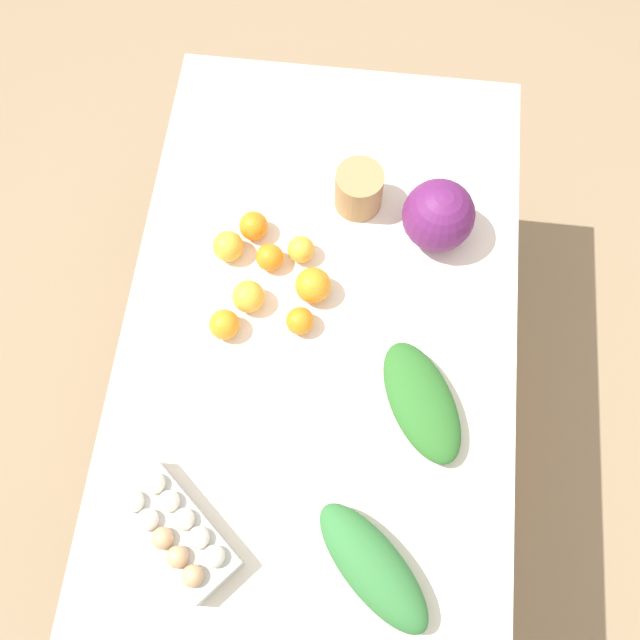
# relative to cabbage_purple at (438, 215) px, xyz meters

# --- Properties ---
(ground_plane) EXTENTS (8.00, 8.00, 0.00)m
(ground_plane) POSITION_rel_cabbage_purple_xyz_m (-0.27, 0.25, -0.80)
(ground_plane) COLOR #937A5B
(dining_table) EXTENTS (1.48, 0.91, 0.72)m
(dining_table) POSITION_rel_cabbage_purple_xyz_m (-0.27, 0.25, -0.17)
(dining_table) COLOR silver
(dining_table) RESTS_ON ground_plane
(cabbage_purple) EXTENTS (0.17, 0.17, 0.17)m
(cabbage_purple) POSITION_rel_cabbage_purple_xyz_m (0.00, 0.00, 0.00)
(cabbage_purple) COLOR #601E5B
(cabbage_purple) RESTS_ON dining_table
(egg_carton) EXTENTS (0.27, 0.29, 0.09)m
(egg_carton) POSITION_rel_cabbage_purple_xyz_m (-0.76, 0.48, -0.04)
(egg_carton) COLOR #B7B7B2
(egg_carton) RESTS_ON dining_table
(paper_bag) EXTENTS (0.12, 0.12, 0.12)m
(paper_bag) POSITION_rel_cabbage_purple_xyz_m (0.07, 0.19, -0.03)
(paper_bag) COLOR #A87F51
(paper_bag) RESTS_ON dining_table
(greens_bunch_scallion) EXTENTS (0.30, 0.30, 0.09)m
(greens_bunch_scallion) POSITION_rel_cabbage_purple_xyz_m (-0.79, 0.08, -0.04)
(greens_bunch_scallion) COLOR #337538
(greens_bunch_scallion) RESTS_ON dining_table
(greens_bunch_beet_tops) EXTENTS (0.32, 0.25, 0.07)m
(greens_bunch_beet_tops) POSITION_rel_cabbage_purple_xyz_m (-0.44, 0.01, -0.05)
(greens_bunch_beet_tops) COLOR #2D6B28
(greens_bunch_beet_tops) RESTS_ON dining_table
(orange_0) EXTENTS (0.06, 0.06, 0.06)m
(orange_0) POSITION_rel_cabbage_purple_xyz_m (-0.28, 0.29, -0.05)
(orange_0) COLOR orange
(orange_0) RESTS_ON dining_table
(orange_1) EXTENTS (0.08, 0.08, 0.08)m
(orange_1) POSITION_rel_cabbage_purple_xyz_m (-0.23, 0.42, -0.05)
(orange_1) COLOR #F9A833
(orange_1) RESTS_ON dining_table
(orange_2) EXTENTS (0.07, 0.07, 0.07)m
(orange_2) POSITION_rel_cabbage_purple_xyz_m (-0.13, 0.38, -0.05)
(orange_2) COLOR orange
(orange_2) RESTS_ON dining_table
(orange_3) EXTENTS (0.07, 0.07, 0.07)m
(orange_3) POSITION_rel_cabbage_purple_xyz_m (-0.31, 0.46, -0.05)
(orange_3) COLOR orange
(orange_3) RESTS_ON dining_table
(orange_4) EXTENTS (0.07, 0.07, 0.07)m
(orange_4) POSITION_rel_cabbage_purple_xyz_m (-0.11, 0.48, -0.05)
(orange_4) COLOR #F9A833
(orange_4) RESTS_ON dining_table
(orange_5) EXTENTS (0.07, 0.07, 0.07)m
(orange_5) POSITION_rel_cabbage_purple_xyz_m (-0.05, 0.43, -0.05)
(orange_5) COLOR orange
(orange_5) RESTS_ON dining_table
(orange_6) EXTENTS (0.08, 0.08, 0.08)m
(orange_6) POSITION_rel_cabbage_purple_xyz_m (-0.19, 0.27, -0.04)
(orange_6) COLOR orange
(orange_6) RESTS_ON dining_table
(orange_7) EXTENTS (0.06, 0.06, 0.06)m
(orange_7) POSITION_rel_cabbage_purple_xyz_m (-0.10, 0.31, -0.05)
(orange_7) COLOR #F9A833
(orange_7) RESTS_ON dining_table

